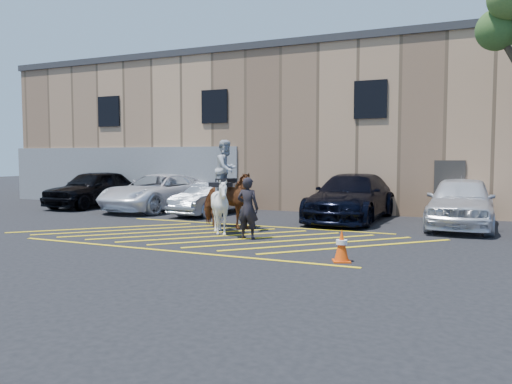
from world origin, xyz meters
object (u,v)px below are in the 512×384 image
at_px(car_white_pickup, 158,192).
at_px(car_blue_suv, 352,197).
at_px(traffic_cone, 342,245).
at_px(handler, 248,208).
at_px(mounted_bay, 226,193).
at_px(car_silver_sedan, 210,198).
at_px(car_white_suv, 461,202).
at_px(saddled_white, 221,206).
at_px(car_black_suv, 94,188).

distance_m(car_white_pickup, car_blue_suv, 8.49).
bearing_deg(car_blue_suv, traffic_cone, -76.10).
height_order(handler, traffic_cone, handler).
bearing_deg(mounted_bay, car_silver_sedan, 126.43).
distance_m(car_white_pickup, car_silver_sedan, 2.91).
xyz_separation_m(car_white_pickup, car_blue_suv, (8.49, 0.03, 0.06)).
relative_size(car_white_pickup, car_blue_suv, 0.98).
relative_size(car_white_suv, mounted_bay, 1.74).
bearing_deg(traffic_cone, car_blue_suv, 101.30).
xyz_separation_m(car_silver_sedan, saddled_white, (2.82, -4.44, 0.19)).
xyz_separation_m(car_white_suv, handler, (-5.45, -4.88, 0.02)).
height_order(car_white_pickup, car_white_suv, car_white_suv).
height_order(car_black_suv, car_white_suv, car_black_suv).
bearing_deg(mounted_bay, traffic_cone, -37.39).
height_order(car_white_suv, traffic_cone, car_white_suv).
bearing_deg(car_silver_sedan, handler, -44.79).
height_order(car_silver_sedan, car_blue_suv, car_blue_suv).
bearing_deg(car_silver_sedan, car_white_pickup, 176.28).
bearing_deg(car_white_pickup, traffic_cone, -29.88).
height_order(car_black_suv, car_white_pickup, car_black_suv).
distance_m(mounted_bay, traffic_cone, 5.99).
xyz_separation_m(car_black_suv, handler, (10.42, -5.48, 0.02)).
relative_size(car_black_suv, car_white_suv, 1.01).
relative_size(car_silver_sedan, traffic_cone, 5.43).
height_order(car_blue_suv, mounted_bay, mounted_bay).
distance_m(car_black_suv, handler, 11.78).
relative_size(car_blue_suv, car_white_suv, 1.17).
distance_m(car_black_suv, car_white_suv, 15.89).
distance_m(car_silver_sedan, mounted_bay, 4.06).
xyz_separation_m(car_silver_sedan, handler, (3.92, -4.89, 0.22)).
distance_m(car_blue_suv, mounted_bay, 4.99).
height_order(car_black_suv, handler, handler).
height_order(car_blue_suv, handler, handler).
relative_size(car_white_pickup, mounted_bay, 1.98).
height_order(mounted_bay, traffic_cone, mounted_bay).
bearing_deg(car_white_suv, saddled_white, -145.02).
relative_size(car_silver_sedan, saddled_white, 2.34).
distance_m(handler, mounted_bay, 2.27).
relative_size(car_black_suv, mounted_bay, 1.75).
bearing_deg(car_silver_sedan, mounted_bay, -47.08).
relative_size(car_black_suv, traffic_cone, 6.90).
bearing_deg(traffic_cone, car_silver_sedan, 136.07).
bearing_deg(car_white_suv, mounted_bay, -154.23).
distance_m(car_black_suv, saddled_white, 10.59).
bearing_deg(handler, traffic_cone, 148.32).
height_order(saddled_white, traffic_cone, saddled_white).
distance_m(car_silver_sedan, car_blue_suv, 5.66).
xyz_separation_m(car_white_pickup, car_white_suv, (12.23, -0.52, 0.06)).
relative_size(car_black_suv, car_silver_sedan, 1.27).
relative_size(car_black_suv, car_white_pickup, 0.89).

